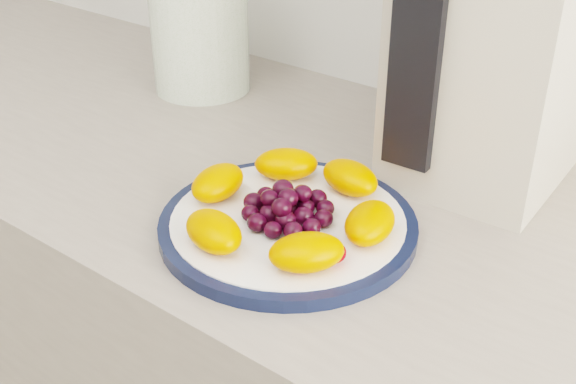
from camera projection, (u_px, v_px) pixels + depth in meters
The scene contains 6 objects.
plate_rim at pixel (288, 225), 0.79m from camera, with size 0.28×0.28×0.01m, color black.
plate_face at pixel (288, 225), 0.79m from camera, with size 0.26×0.26×0.02m, color white.
canister at pixel (200, 33), 1.12m from camera, with size 0.15×0.15×0.18m, color #356718.
appliance_body at pixel (504, 42), 0.85m from camera, with size 0.19×0.26×0.33m, color #BFB5A2.
appliance_panel at pixel (416, 63), 0.77m from camera, with size 0.06×0.02×0.24m, color black.
fruit_plate at pixel (291, 206), 0.78m from camera, with size 0.24×0.25×0.04m.
Camera 1 is at (0.49, 0.55, 1.34)m, focal length 45.00 mm.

